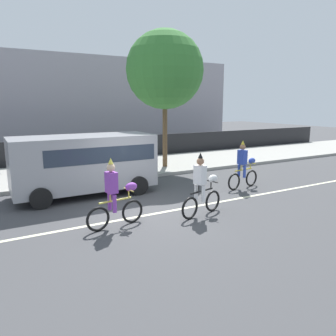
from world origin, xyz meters
name	(u,v)px	position (x,y,z in m)	size (l,w,h in m)	color
ground_plane	(146,209)	(0.00, 0.00, 0.00)	(80.00, 80.00, 0.00)	#424244
road_centre_line	(154,214)	(0.00, -0.50, 0.00)	(36.00, 0.14, 0.01)	beige
sidewalk_curb	(89,171)	(0.00, 6.50, 0.07)	(60.00, 5.00, 0.15)	#9E9B93
fence_line	(73,151)	(0.00, 9.40, 0.70)	(40.00, 0.08, 1.40)	black
building_backdrop	(47,104)	(0.21, 18.00, 3.33)	(28.00, 8.00, 6.66)	#99939E
parade_cyclist_purple	(116,197)	(-1.36, -0.94, 0.84)	(1.71, 0.52, 1.92)	black
parade_cyclist_zebra	(202,188)	(1.23, -1.29, 0.84)	(1.68, 0.60, 1.92)	black
parade_cyclist_cobalt	(244,167)	(4.53, 0.55, 0.84)	(1.71, 0.52, 1.92)	black
parked_van_grey	(86,160)	(-1.13, 2.70, 1.28)	(5.00, 2.22, 2.18)	#99999E
street_tree_near_lamp	(165,70)	(3.68, 5.45, 4.92)	(3.80, 3.80, 6.68)	brown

